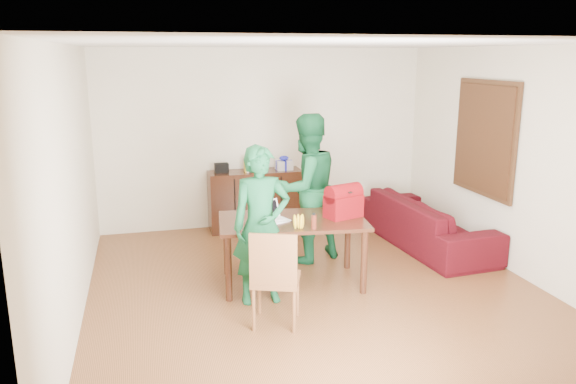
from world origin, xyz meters
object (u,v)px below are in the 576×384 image
object	(u,v)px
person_near	(261,225)
laptop	(274,218)
table	(292,228)
sofa	(427,222)
bottle	(314,221)
chair	(276,297)
person_far	(306,188)
red_bag	(343,204)

from	to	relation	value
person_near	laptop	size ratio (longest dim) A/B	4.60
table	sofa	bearing A→B (deg)	27.71
table	bottle	world-z (taller)	bottle
table	sofa	distance (m)	2.33
laptop	bottle	distance (m)	0.51
laptop	bottle	bearing A→B (deg)	-68.89
table	person_near	world-z (taller)	person_near
chair	person_far	distance (m)	1.97
chair	bottle	bearing A→B (deg)	65.42
chair	person_far	xyz separation A→B (m)	(0.80, 1.67, 0.66)
chair	bottle	size ratio (longest dim) A/B	5.69
person_near	red_bag	xyz separation A→B (m)	(1.04, 0.33, 0.08)
chair	red_bag	size ratio (longest dim) A/B	2.40
person_near	red_bag	world-z (taller)	person_near
table	chair	bearing A→B (deg)	-107.10
bottle	sofa	distance (m)	2.42
bottle	red_bag	bearing A→B (deg)	36.83
laptop	person_far	bearing A→B (deg)	29.59
laptop	chair	bearing A→B (deg)	-124.62
table	bottle	xyz separation A→B (m)	(0.13, -0.40, 0.18)
person_near	red_bag	bearing A→B (deg)	16.94
table	laptop	xyz separation A→B (m)	(-0.22, -0.03, 0.14)
laptop	person_near	bearing A→B (deg)	-144.86
person_near	person_far	world-z (taller)	person_far
bottle	red_bag	size ratio (longest dim) A/B	0.42
person_far	sofa	bearing A→B (deg)	162.80
sofa	bottle	bearing A→B (deg)	116.97
person_far	sofa	size ratio (longest dim) A/B	0.83
table	sofa	size ratio (longest dim) A/B	0.77
table	sofa	xyz separation A→B (m)	(2.16, 0.82, -0.34)
table	person_near	xyz separation A→B (m)	(-0.44, -0.38, 0.17)
person_near	bottle	distance (m)	0.57
table	red_bag	distance (m)	0.65
person_near	person_far	xyz separation A→B (m)	(0.82, 1.10, 0.10)
chair	sofa	world-z (taller)	chair
chair	person_far	world-z (taller)	person_far
red_bag	sofa	bearing A→B (deg)	10.77
laptop	sofa	xyz separation A→B (m)	(2.37, 0.85, -0.48)
bottle	sofa	world-z (taller)	bottle
laptop	red_bag	bearing A→B (deg)	-23.68
table	person_far	size ratio (longest dim) A/B	0.92
person_far	sofa	world-z (taller)	person_far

